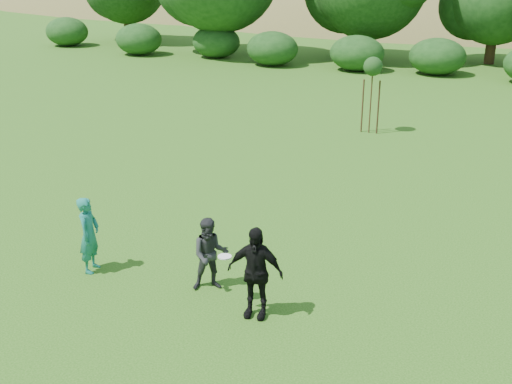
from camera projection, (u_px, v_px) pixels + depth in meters
ground at (197, 290)px, 13.16m from camera, size 120.00×120.00×0.00m
player_teal at (89, 235)px, 13.66m from camera, size 0.53×0.69×1.69m
player_grey at (210, 254)px, 12.95m from camera, size 0.95×0.89×1.55m
player_black at (255, 272)px, 11.94m from camera, size 1.12×0.58×1.83m
frisbee at (225, 257)px, 12.39m from camera, size 0.27×0.27×0.03m
sapling at (373, 69)px, 23.41m from camera, size 0.70×0.70×2.85m
hillside at (473, 113)px, 76.17m from camera, size 150.00×72.00×52.00m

